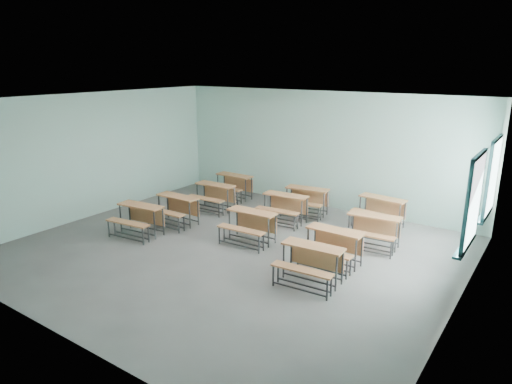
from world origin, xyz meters
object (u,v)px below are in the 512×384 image
(desk_unit_r3c0, at_px, (232,183))
(desk_unit_r3c1, at_px, (306,197))
(desk_unit_r2c1, at_px, (284,204))
(desk_unit_r2c0, at_px, (213,193))
(desk_unit_r1c1, at_px, (250,222))
(desk_unit_r3c2, at_px, (380,208))
(desk_unit_r1c0, at_px, (175,206))
(desk_unit_r2c2, at_px, (373,227))
(desk_unit_r1c2, at_px, (332,242))
(desk_unit_r0c0, at_px, (138,215))
(desk_unit_r0c2, at_px, (310,259))

(desk_unit_r3c0, height_order, desk_unit_r3c1, same)
(desk_unit_r2c1, xyz_separation_m, desk_unit_r3c0, (-2.35, 0.95, 0.00))
(desk_unit_r2c0, relative_size, desk_unit_r3c0, 1.01)
(desk_unit_r1c1, xyz_separation_m, desk_unit_r3c2, (2.04, 2.70, 0.00))
(desk_unit_r2c0, bearing_deg, desk_unit_r1c0, -93.63)
(desk_unit_r3c2, bearing_deg, desk_unit_r2c2, -70.77)
(desk_unit_r3c0, bearing_deg, desk_unit_r2c0, -78.12)
(desk_unit_r1c0, distance_m, desk_unit_r1c1, 2.23)
(desk_unit_r1c2, height_order, desk_unit_r2c1, same)
(desk_unit_r1c1, bearing_deg, desk_unit_r0c0, -157.47)
(desk_unit_r2c1, bearing_deg, desk_unit_r2c2, -10.51)
(desk_unit_r2c2, distance_m, desk_unit_r3c1, 2.56)
(desk_unit_r1c0, xyz_separation_m, desk_unit_r3c2, (4.26, 2.77, 0.00))
(desk_unit_r1c0, distance_m, desk_unit_r2c1, 2.72)
(desk_unit_r1c1, relative_size, desk_unit_r2c1, 0.98)
(desk_unit_r1c0, bearing_deg, desk_unit_r0c0, -100.25)
(desk_unit_r1c1, bearing_deg, desk_unit_r2c0, 146.02)
(desk_unit_r2c1, height_order, desk_unit_r3c0, same)
(desk_unit_r0c2, relative_size, desk_unit_r1c0, 1.03)
(desk_unit_r0c0, xyz_separation_m, desk_unit_r0c2, (4.48, 0.10, 0.00))
(desk_unit_r0c2, xyz_separation_m, desk_unit_r2c2, (0.31, 2.29, 0.00))
(desk_unit_r0c2, distance_m, desk_unit_r1c0, 4.40)
(desk_unit_r2c1, height_order, desk_unit_r3c2, same)
(desk_unit_r1c2, xyz_separation_m, desk_unit_r3c1, (-1.95, 2.47, 0.00))
(desk_unit_r2c1, bearing_deg, desk_unit_r3c0, 154.17)
(desk_unit_r1c2, bearing_deg, desk_unit_r3c0, 150.74)
(desk_unit_r2c0, relative_size, desk_unit_r2c2, 0.97)
(desk_unit_r2c0, distance_m, desk_unit_r2c2, 4.56)
(desk_unit_r1c1, distance_m, desk_unit_r3c0, 3.49)
(desk_unit_r1c2, bearing_deg, desk_unit_r2c2, 76.37)
(desk_unit_r0c2, xyz_separation_m, desk_unit_r1c1, (-2.07, 1.01, 0.00))
(desk_unit_r3c2, bearing_deg, desk_unit_r0c2, -83.84)
(desk_unit_r1c0, xyz_separation_m, desk_unit_r1c1, (2.23, 0.07, 0.00))
(desk_unit_r3c1, bearing_deg, desk_unit_r3c2, 0.43)
(desk_unit_r0c0, distance_m, desk_unit_r3c2, 5.85)
(desk_unit_r2c1, relative_size, desk_unit_r2c2, 0.99)
(desk_unit_r3c0, bearing_deg, desk_unit_r1c1, -45.42)
(desk_unit_r1c0, xyz_separation_m, desk_unit_r2c1, (2.17, 1.64, 0.00))
(desk_unit_r0c2, bearing_deg, desk_unit_r1c1, 150.69)
(desk_unit_r3c1, bearing_deg, desk_unit_r0c0, -132.52)
(desk_unit_r1c0, bearing_deg, desk_unit_r2c0, 88.03)
(desk_unit_r0c2, height_order, desk_unit_r3c2, same)
(desk_unit_r0c2, relative_size, desk_unit_r2c2, 0.98)
(desk_unit_r0c0, relative_size, desk_unit_r2c1, 1.02)
(desk_unit_r2c0, height_order, desk_unit_r2c2, same)
(desk_unit_r1c1, relative_size, desk_unit_r1c2, 1.02)
(desk_unit_r0c0, height_order, desk_unit_r2c2, same)
(desk_unit_r2c1, relative_size, desk_unit_r3c0, 1.03)
(desk_unit_r2c0, bearing_deg, desk_unit_r0c2, -30.98)
(desk_unit_r2c2, xyz_separation_m, desk_unit_r3c0, (-4.79, 1.23, 0.00))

